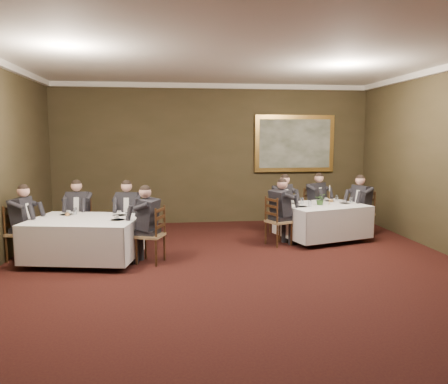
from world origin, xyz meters
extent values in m
plane|color=black|center=(0.00, 0.00, 0.00)|extent=(10.00, 10.00, 0.00)
cube|color=silver|center=(0.00, 0.00, 3.50)|extent=(8.00, 10.00, 0.10)
cube|color=#36301B|center=(0.00, 5.00, 1.75)|extent=(8.00, 0.10, 3.50)
cube|color=white|center=(0.00, 4.95, 3.44)|extent=(8.00, 0.10, 0.12)
cube|color=#311D0D|center=(2.09, 2.75, 0.73)|extent=(1.92, 1.65, 0.04)
cube|color=white|center=(2.09, 2.75, 0.76)|extent=(1.99, 1.72, 0.02)
cube|color=white|center=(2.09, 2.75, 0.42)|extent=(2.02, 1.75, 0.65)
cube|color=#311D0D|center=(-2.60, 1.69, 0.73)|extent=(2.00, 1.65, 0.04)
cube|color=white|center=(-2.60, 1.69, 0.76)|extent=(2.07, 1.72, 0.02)
cube|color=white|center=(-2.60, 1.69, 0.42)|extent=(2.09, 1.74, 0.65)
cube|color=olive|center=(1.40, 3.44, 0.48)|extent=(0.59, 0.58, 0.05)
cube|color=#311D0D|center=(1.30, 3.60, 0.73)|extent=(0.35, 0.21, 0.54)
cube|color=black|center=(1.40, 3.44, 0.86)|extent=(0.52, 0.48, 0.55)
sphere|color=tan|center=(1.40, 3.44, 1.24)|extent=(0.29, 0.29, 0.21)
cube|color=olive|center=(2.27, 3.71, 0.48)|extent=(0.59, 0.59, 0.05)
cube|color=#311D0D|center=(2.18, 3.87, 0.73)|extent=(0.34, 0.22, 0.54)
cube|color=black|center=(2.27, 3.71, 0.86)|extent=(0.52, 0.48, 0.55)
sphere|color=tan|center=(2.27, 3.71, 1.24)|extent=(0.29, 0.29, 0.21)
cube|color=olive|center=(1.07, 2.43, 0.48)|extent=(0.56, 0.57, 0.05)
cube|color=#311D0D|center=(0.90, 2.35, 0.73)|extent=(0.18, 0.36, 0.54)
cube|color=black|center=(1.07, 2.43, 0.86)|extent=(0.46, 0.51, 0.55)
sphere|color=tan|center=(1.07, 2.43, 1.24)|extent=(0.28, 0.28, 0.21)
cube|color=olive|center=(3.11, 3.06, 0.48)|extent=(0.56, 0.57, 0.05)
cube|color=#311D0D|center=(3.29, 3.14, 0.73)|extent=(0.18, 0.36, 0.54)
cube|color=black|center=(3.11, 3.06, 0.86)|extent=(0.45, 0.51, 0.55)
sphere|color=tan|center=(3.11, 3.06, 1.24)|extent=(0.28, 0.28, 0.21)
cube|color=olive|center=(-2.91, 2.71, 0.48)|extent=(0.47, 0.45, 0.05)
cube|color=#311D0D|center=(-2.89, 2.90, 0.73)|extent=(0.38, 0.05, 0.54)
cube|color=black|center=(-2.91, 2.71, 0.86)|extent=(0.44, 0.34, 0.55)
sphere|color=tan|center=(-2.91, 2.71, 1.24)|extent=(0.22, 0.22, 0.21)
cube|color=olive|center=(-1.93, 2.52, 0.48)|extent=(0.49, 0.48, 0.05)
cube|color=#311D0D|center=(-1.90, 2.71, 0.73)|extent=(0.38, 0.08, 0.54)
cube|color=black|center=(-1.93, 2.52, 0.86)|extent=(0.46, 0.37, 0.55)
sphere|color=tan|center=(-1.93, 2.52, 1.24)|extent=(0.24, 0.24, 0.21)
cube|color=olive|center=(-1.46, 1.47, 0.48)|extent=(0.55, 0.56, 0.05)
cube|color=#311D0D|center=(-1.28, 1.40, 0.73)|extent=(0.17, 0.37, 0.54)
cube|color=black|center=(-1.46, 1.47, 0.86)|extent=(0.44, 0.50, 0.55)
sphere|color=tan|center=(-1.46, 1.47, 1.24)|extent=(0.27, 0.27, 0.21)
cube|color=olive|center=(-3.74, 1.92, 0.48)|extent=(0.50, 0.52, 0.05)
cube|color=#311D0D|center=(-3.93, 1.96, 0.73)|extent=(0.11, 0.38, 0.54)
cube|color=black|center=(-3.74, 1.92, 0.86)|extent=(0.39, 0.47, 0.55)
sphere|color=tan|center=(-3.74, 1.92, 1.24)|extent=(0.25, 0.25, 0.21)
imported|color=#2D5926|center=(2.03, 2.69, 0.89)|extent=(0.29, 0.28, 0.26)
cylinder|color=#AF7A35|center=(2.25, 2.78, 0.77)|extent=(0.06, 0.06, 0.02)
cylinder|color=#AF7A35|center=(2.25, 2.78, 0.92)|extent=(0.01, 0.01, 0.28)
cylinder|color=white|center=(2.25, 2.78, 1.12)|extent=(0.02, 0.02, 0.12)
cylinder|color=white|center=(1.55, 2.95, 0.77)|extent=(0.25, 0.25, 0.01)
cylinder|color=white|center=(1.55, 3.10, 0.80)|extent=(0.08, 0.08, 0.05)
cylinder|color=white|center=(1.72, 2.95, 0.83)|extent=(0.06, 0.06, 0.14)
cylinder|color=white|center=(-3.01, 2.17, 0.77)|extent=(0.25, 0.25, 0.01)
cylinder|color=white|center=(-3.01, 2.32, 0.80)|extent=(0.08, 0.08, 0.05)
cylinder|color=white|center=(-2.84, 2.17, 0.83)|extent=(0.06, 0.06, 0.14)
cube|color=#E8B855|center=(2.09, 4.94, 2.02)|extent=(2.07, 0.08, 1.46)
cube|color=#40472F|center=(2.09, 4.90, 2.02)|extent=(1.85, 0.01, 1.24)
camera|label=1|loc=(-1.09, -6.06, 2.19)|focal=35.00mm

